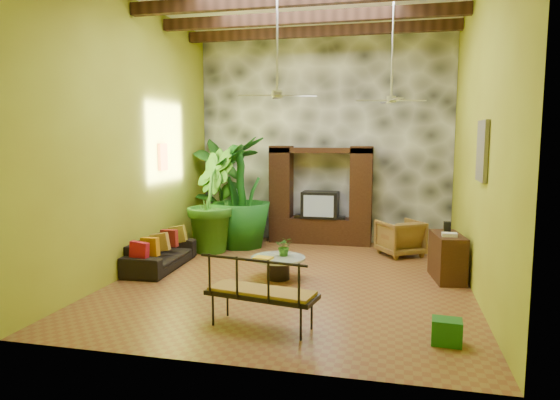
% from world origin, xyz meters
% --- Properties ---
extents(ground, '(7.00, 7.00, 0.00)m').
position_xyz_m(ground, '(0.00, 0.00, 0.00)').
color(ground, brown).
rests_on(ground, ground).
extents(back_wall, '(6.00, 0.02, 5.00)m').
position_xyz_m(back_wall, '(0.00, 3.50, 2.50)').
color(back_wall, olive).
rests_on(back_wall, ground).
extents(left_wall, '(0.02, 7.00, 5.00)m').
position_xyz_m(left_wall, '(-3.00, 0.00, 2.50)').
color(left_wall, olive).
rests_on(left_wall, ground).
extents(right_wall, '(0.02, 7.00, 5.00)m').
position_xyz_m(right_wall, '(3.00, 0.00, 2.50)').
color(right_wall, olive).
rests_on(right_wall, ground).
extents(stone_accent_wall, '(5.98, 0.10, 4.98)m').
position_xyz_m(stone_accent_wall, '(0.00, 3.44, 2.50)').
color(stone_accent_wall, '#313338').
rests_on(stone_accent_wall, ground).
extents(entertainment_center, '(2.40, 0.55, 2.30)m').
position_xyz_m(entertainment_center, '(0.00, 3.14, 0.97)').
color(entertainment_center, black).
rests_on(entertainment_center, ground).
extents(ceiling_fan_front, '(1.28, 1.28, 1.86)m').
position_xyz_m(ceiling_fan_front, '(-0.20, -0.40, 3.40)').
color(ceiling_fan_front, silver).
rests_on(ceiling_fan_front, ceiling).
extents(ceiling_fan_back, '(1.28, 1.28, 1.86)m').
position_xyz_m(ceiling_fan_back, '(1.60, 1.20, 3.40)').
color(ceiling_fan_back, silver).
rests_on(ceiling_fan_back, ceiling).
extents(wall_art_mask, '(0.06, 0.32, 0.55)m').
position_xyz_m(wall_art_mask, '(-2.96, 1.00, 2.10)').
color(wall_art_mask, '#C59117').
rests_on(wall_art_mask, left_wall).
extents(wall_art_painting, '(0.06, 0.70, 0.90)m').
position_xyz_m(wall_art_painting, '(2.96, -0.60, 2.30)').
color(wall_art_painting, '#275990').
rests_on(wall_art_painting, right_wall).
extents(sofa, '(0.84, 1.96, 0.56)m').
position_xyz_m(sofa, '(-2.65, 0.16, 0.28)').
color(sofa, black).
rests_on(sofa, ground).
extents(wicker_armchair, '(1.13, 1.14, 0.76)m').
position_xyz_m(wicker_armchair, '(1.85, 2.26, 0.38)').
color(wicker_armchair, olive).
rests_on(wicker_armchair, ground).
extents(tall_plant_a, '(1.44, 1.57, 2.46)m').
position_xyz_m(tall_plant_a, '(-2.49, 3.04, 1.23)').
color(tall_plant_a, '#1D5516').
rests_on(tall_plant_a, ground).
extents(tall_plant_b, '(1.40, 1.53, 2.26)m').
position_xyz_m(tall_plant_b, '(-2.23, 1.74, 1.13)').
color(tall_plant_b, '#2B6B1C').
rests_on(tall_plant_b, ground).
extents(tall_plant_c, '(1.49, 1.49, 2.52)m').
position_xyz_m(tall_plant_c, '(-1.71, 2.31, 1.26)').
color(tall_plant_c, '#175717').
rests_on(tall_plant_c, ground).
extents(coffee_table, '(0.96, 0.96, 0.40)m').
position_xyz_m(coffee_table, '(-0.26, -0.08, 0.26)').
color(coffee_table, black).
rests_on(coffee_table, ground).
extents(centerpiece_plant, '(0.33, 0.30, 0.34)m').
position_xyz_m(centerpiece_plant, '(-0.17, 0.04, 0.57)').
color(centerpiece_plant, '#295B18').
rests_on(centerpiece_plant, coffee_table).
extents(yellow_tray, '(0.35, 0.27, 0.03)m').
position_xyz_m(yellow_tray, '(-0.48, -0.29, 0.42)').
color(yellow_tray, gold).
rests_on(yellow_tray, coffee_table).
extents(iron_bench, '(1.54, 0.79, 0.57)m').
position_xyz_m(iron_bench, '(0.06, -2.42, 0.54)').
color(iron_bench, black).
rests_on(iron_bench, ground).
extents(side_console, '(0.60, 1.08, 0.82)m').
position_xyz_m(side_console, '(2.65, 0.57, 0.41)').
color(side_console, '#391D12').
rests_on(side_console, ground).
extents(green_bin, '(0.37, 0.29, 0.31)m').
position_xyz_m(green_bin, '(2.39, -2.35, 0.16)').
color(green_bin, '#1C6A22').
rests_on(green_bin, ground).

